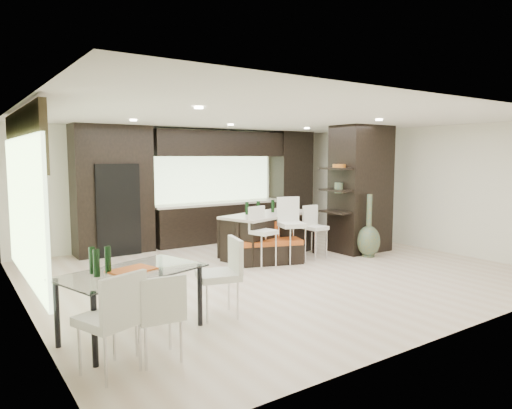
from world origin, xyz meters
TOP-DOWN VIEW (x-y plane):
  - ground at (0.00, 0.00)m, footprint 8.00×8.00m
  - back_wall at (0.00, 3.50)m, footprint 8.00×0.02m
  - left_wall at (-4.00, 0.00)m, footprint 0.02×7.00m
  - right_wall at (4.00, 0.00)m, footprint 0.02×7.00m
  - ceiling at (0.00, 0.00)m, footprint 8.00×7.00m
  - window_left at (-3.96, 0.20)m, footprint 0.04×3.20m
  - window_back at (0.60, 3.46)m, footprint 3.40×0.04m
  - stone_accent at (-3.93, 0.20)m, footprint 0.08×3.00m
  - ceiling_spots at (0.00, 0.25)m, footprint 4.00×3.00m
  - back_cabinetry at (0.50, 3.17)m, footprint 6.80×0.68m
  - refrigerator at (-1.90, 3.12)m, footprint 0.90×0.68m
  - partition_column at (2.60, 0.40)m, footprint 1.20×0.80m
  - kitchen_island at (0.66, 1.12)m, footprint 2.28×1.49m
  - stool_left at (0.01, 0.36)m, footprint 0.47×0.47m
  - stool_mid at (0.66, 0.34)m, footprint 0.56×0.56m
  - stool_right at (1.30, 0.37)m, footprint 0.39×0.39m
  - bench at (0.27, 0.51)m, footprint 1.29×0.84m
  - floor_vase at (2.30, -0.12)m, footprint 0.58×0.58m
  - dining_table at (-3.11, -1.47)m, footprint 1.76×1.30m
  - chair_near at (-3.11, -2.22)m, footprint 0.49×0.49m
  - chair_far at (-3.61, -2.24)m, footprint 0.64×0.64m
  - chair_end at (-1.99, -1.47)m, footprint 0.62×0.62m

SIDE VIEW (x-z plane):
  - ground at x=0.00m, z-range 0.00..0.00m
  - bench at x=0.27m, z-range 0.00..0.46m
  - dining_table at x=-3.11m, z-range 0.00..0.76m
  - chair_near at x=-3.11m, z-range 0.00..0.83m
  - stool_right at x=1.30m, z-range 0.00..0.86m
  - kitchen_island at x=0.66m, z-range 0.00..0.88m
  - stool_left at x=0.01m, z-range 0.00..0.91m
  - chair_far at x=-3.61m, z-range 0.00..0.92m
  - chair_end at x=-1.99m, z-range 0.00..0.93m
  - stool_mid at x=0.66m, z-range 0.00..1.02m
  - floor_vase at x=2.30m, z-range 0.00..1.29m
  - refrigerator at x=-1.90m, z-range 0.00..1.90m
  - back_wall at x=0.00m, z-range 0.00..2.70m
  - left_wall at x=-4.00m, z-range 0.00..2.70m
  - right_wall at x=4.00m, z-range 0.00..2.70m
  - window_left at x=-3.96m, z-range 0.40..2.30m
  - back_cabinetry at x=0.50m, z-range 0.00..2.70m
  - partition_column at x=2.60m, z-range 0.00..2.70m
  - window_back at x=0.60m, z-range 0.95..2.15m
  - stone_accent at x=-3.93m, z-range 1.85..2.65m
  - ceiling_spots at x=0.00m, z-range 2.67..2.69m
  - ceiling at x=0.00m, z-range 2.69..2.71m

